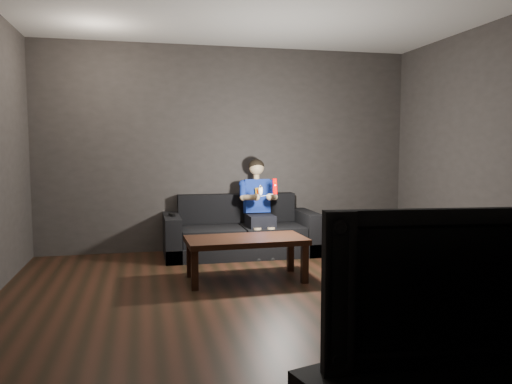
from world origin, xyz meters
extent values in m
plane|color=black|center=(0.00, 0.00, 0.00)|extent=(5.00, 5.00, 0.00)
cube|color=#383331|center=(0.00, 2.50, 1.35)|extent=(5.00, 0.04, 2.70)
cube|color=#383331|center=(0.00, -2.50, 1.35)|extent=(5.00, 0.04, 2.70)
cube|color=black|center=(0.07, 2.06, 0.08)|extent=(1.95, 0.84, 0.17)
cube|color=black|center=(-0.31, 1.97, 0.27)|extent=(0.76, 0.59, 0.20)
cube|color=black|center=(0.46, 1.97, 0.27)|extent=(0.76, 0.59, 0.20)
cube|color=black|center=(0.07, 2.39, 0.56)|extent=(1.56, 0.19, 0.38)
cube|color=black|center=(-0.80, 2.06, 0.27)|extent=(0.19, 0.84, 0.53)
cube|color=black|center=(0.95, 2.06, 0.27)|extent=(0.19, 0.84, 0.53)
cube|color=black|center=(0.30, 1.95, 0.45)|extent=(0.32, 0.41, 0.15)
cube|color=#0C3A9F|center=(0.30, 2.17, 0.74)|extent=(0.32, 0.23, 0.45)
cube|color=yellow|center=(0.30, 2.08, 0.80)|extent=(0.10, 0.10, 0.11)
cube|color=#BD2600|center=(0.30, 2.07, 0.80)|extent=(0.06, 0.06, 0.07)
cylinder|color=#DCB985|center=(0.30, 2.17, 0.99)|extent=(0.08, 0.08, 0.06)
sphere|color=#DCB985|center=(0.30, 2.17, 1.11)|extent=(0.19, 0.19, 0.19)
ellipsoid|color=black|center=(0.30, 2.18, 1.13)|extent=(0.20, 0.20, 0.17)
cylinder|color=#0C3A9F|center=(0.10, 2.10, 0.82)|extent=(0.09, 0.24, 0.21)
cylinder|color=#0C3A9F|center=(0.50, 2.10, 0.82)|extent=(0.09, 0.24, 0.21)
cylinder|color=#DCB985|center=(0.16, 1.93, 0.77)|extent=(0.15, 0.26, 0.11)
cylinder|color=#DCB985|center=(0.45, 1.93, 0.77)|extent=(0.15, 0.26, 0.11)
sphere|color=#DCB985|center=(0.22, 1.82, 0.76)|extent=(0.09, 0.09, 0.09)
sphere|color=#DCB985|center=(0.39, 1.82, 0.76)|extent=(0.09, 0.09, 0.09)
cylinder|color=#DCB985|center=(0.21, 1.74, 0.21)|extent=(0.10, 0.10, 0.37)
cylinder|color=#DCB985|center=(0.38, 1.74, 0.21)|extent=(0.10, 0.10, 0.37)
cube|color=#DC0000|center=(0.39, 1.59, 0.91)|extent=(0.04, 0.07, 0.19)
cube|color=#7E1C00|center=(0.39, 1.57, 0.96)|extent=(0.03, 0.01, 0.03)
cylinder|color=white|center=(0.39, 1.57, 0.89)|extent=(0.02, 0.01, 0.02)
ellipsoid|color=white|center=(0.22, 1.60, 0.86)|extent=(0.07, 0.09, 0.14)
cylinder|color=black|center=(0.22, 1.57, 0.91)|extent=(0.02, 0.01, 0.02)
cube|color=black|center=(-0.80, 2.02, 0.55)|extent=(0.07, 0.17, 0.03)
cube|color=black|center=(-0.80, 2.07, 0.56)|extent=(0.02, 0.02, 0.00)
cube|color=black|center=(-0.12, 0.85, 0.42)|extent=(1.24, 0.65, 0.06)
cube|color=black|center=(-0.67, 0.60, 0.19)|extent=(0.07, 0.07, 0.39)
cube|color=black|center=(0.44, 0.60, 0.19)|extent=(0.07, 0.07, 0.39)
cube|color=black|center=(-0.67, 1.10, 0.19)|extent=(0.07, 0.07, 0.39)
cube|color=black|center=(0.44, 1.10, 0.19)|extent=(0.07, 0.07, 0.39)
imported|color=black|center=(0.11, -2.27, 0.80)|extent=(1.14, 0.26, 0.65)
camera|label=1|loc=(-1.14, -4.12, 1.37)|focal=35.00mm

